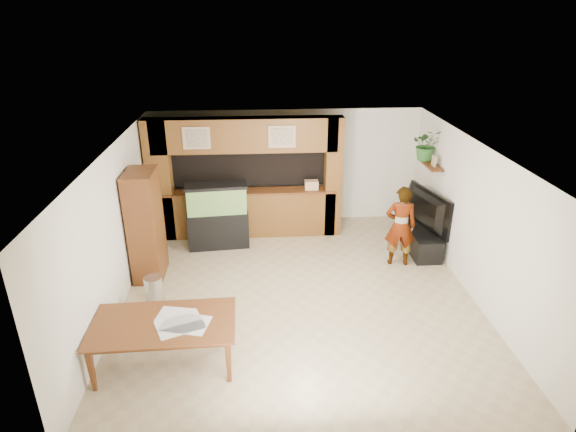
{
  "coord_description": "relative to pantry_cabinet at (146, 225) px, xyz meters",
  "views": [
    {
      "loc": [
        -0.66,
        -7.2,
        4.63
      ],
      "look_at": [
        -0.14,
        0.6,
        1.23
      ],
      "focal_mm": 30.0,
      "sensor_mm": 36.0,
      "label": 1
    }
  ],
  "objects": [
    {
      "name": "newspaper_a",
      "position": [
        0.94,
        -2.59,
        -0.33
      ],
      "size": [
        0.74,
        0.65,
        0.01
      ],
      "primitive_type": "cube",
      "rotation": [
        0.0,
        0.0,
        0.4
      ],
      "color": "silver",
      "rests_on": "dining_table"
    },
    {
      "name": "television",
      "position": [
        5.35,
        0.68,
        -0.15
      ],
      "size": [
        0.53,
        1.41,
        0.81
      ],
      "primitive_type": "imported",
      "rotation": [
        0.0,
        0.0,
        1.82
      ],
      "color": "black",
      "rests_on": "tv_stand"
    },
    {
      "name": "floor",
      "position": [
        2.7,
        -0.83,
        -1.02
      ],
      "size": [
        6.5,
        6.5,
        0.0
      ],
      "primitive_type": "plane",
      "color": "tan",
      "rests_on": "ground"
    },
    {
      "name": "counter_box",
      "position": [
        3.19,
        1.62,
        0.12
      ],
      "size": [
        0.29,
        0.19,
        0.19
      ],
      "primitive_type": "cube",
      "rotation": [
        0.0,
        0.0,
        -0.0
      ],
      "color": "tan",
      "rests_on": "partition"
    },
    {
      "name": "newspaper_b",
      "position": [
        1.01,
        -2.56,
        -0.33
      ],
      "size": [
        0.71,
        0.58,
        0.01
      ],
      "primitive_type": "cube",
      "rotation": [
        0.0,
        0.0,
        -0.25
      ],
      "color": "silver",
      "rests_on": "dining_table"
    },
    {
      "name": "potted_plant",
      "position": [
        5.52,
        1.36,
        1.03
      ],
      "size": [
        0.67,
        0.61,
        0.66
      ],
      "primitive_type": "imported",
      "rotation": [
        0.0,
        0.0,
        -0.18
      ],
      "color": "#2C6428",
      "rests_on": "wall_shelf"
    },
    {
      "name": "person",
      "position": [
        4.73,
        0.12,
        -0.22
      ],
      "size": [
        0.64,
        0.47,
        1.61
      ],
      "primitive_type": "imported",
      "rotation": [
        0.0,
        0.0,
        2.99
      ],
      "color": "tan",
      "rests_on": "floor"
    },
    {
      "name": "partition",
      "position": [
        1.75,
        1.8,
        0.29
      ],
      "size": [
        4.2,
        0.99,
        2.6
      ],
      "color": "brown",
      "rests_on": "floor"
    },
    {
      "name": "dining_table",
      "position": [
        0.7,
        -2.55,
        -0.67
      ],
      "size": [
        1.99,
        1.15,
        0.69
      ],
      "primitive_type": "imported",
      "rotation": [
        0.0,
        0.0,
        0.03
      ],
      "color": "brown",
      "rests_on": "floor"
    },
    {
      "name": "ceiling",
      "position": [
        2.7,
        -0.83,
        1.58
      ],
      "size": [
        6.5,
        6.5,
        0.0
      ],
      "primitive_type": "plane",
      "color": "white",
      "rests_on": "wall_back"
    },
    {
      "name": "trash_can",
      "position": [
        0.27,
        -1.05,
        -0.75
      ],
      "size": [
        0.3,
        0.3,
        0.55
      ],
      "primitive_type": "cylinder",
      "color": "#B2B2B7",
      "rests_on": "floor"
    },
    {
      "name": "wall_left",
      "position": [
        -0.3,
        -0.83,
        0.28
      ],
      "size": [
        0.0,
        6.5,
        6.5
      ],
      "primitive_type": "plane",
      "rotation": [
        1.57,
        0.0,
        1.57
      ],
      "color": "silver",
      "rests_on": "floor"
    },
    {
      "name": "pantry_cabinet",
      "position": [
        0.0,
        0.0,
        0.0
      ],
      "size": [
        0.51,
        0.83,
        2.04
      ],
      "primitive_type": "cube",
      "color": "brown",
      "rests_on": "floor"
    },
    {
      "name": "wall_right",
      "position": [
        5.7,
        -0.83,
        0.28
      ],
      "size": [
        0.0,
        6.5,
        6.5
      ],
      "primitive_type": "plane",
      "rotation": [
        1.57,
        0.0,
        -1.57
      ],
      "color": "silver",
      "rests_on": "floor"
    },
    {
      "name": "wall_shelf",
      "position": [
        5.55,
        1.12,
        0.68
      ],
      "size": [
        0.25,
        0.9,
        0.04
      ],
      "primitive_type": "cube",
      "color": "brown",
      "rests_on": "wall_right"
    },
    {
      "name": "newspaper_c",
      "position": [
        0.85,
        -2.35,
        -0.33
      ],
      "size": [
        0.56,
        0.46,
        0.01
      ],
      "primitive_type": "cube",
      "rotation": [
        0.0,
        0.0,
        -0.21
      ],
      "color": "silver",
      "rests_on": "dining_table"
    },
    {
      "name": "aquarium",
      "position": [
        1.2,
        1.12,
        -0.35
      ],
      "size": [
        1.24,
        0.46,
        1.37
      ],
      "rotation": [
        0.0,
        0.0,
        0.09
      ],
      "color": "black",
      "rests_on": "floor"
    },
    {
      "name": "tv_stand",
      "position": [
        5.35,
        0.68,
        -0.79
      ],
      "size": [
        0.51,
        1.4,
        0.47
      ],
      "primitive_type": "cube",
      "color": "black",
      "rests_on": "floor"
    },
    {
      "name": "photo_frame",
      "position": [
        5.55,
        0.94,
        0.81
      ],
      "size": [
        0.04,
        0.17,
        0.22
      ],
      "primitive_type": "cube",
      "rotation": [
        0.0,
        0.0,
        0.05
      ],
      "color": "tan",
      "rests_on": "wall_shelf"
    },
    {
      "name": "wall_back",
      "position": [
        2.7,
        2.42,
        0.28
      ],
      "size": [
        6.0,
        0.0,
        6.0
      ],
      "primitive_type": "plane",
      "rotation": [
        1.57,
        0.0,
        0.0
      ],
      "color": "silver",
      "rests_on": "floor"
    },
    {
      "name": "microphone",
      "position": [
        4.78,
        -0.04,
        0.64
      ],
      "size": [
        0.04,
        0.11,
        0.17
      ],
      "primitive_type": "cylinder",
      "rotation": [
        0.44,
        0.0,
        0.0
      ],
      "color": "black",
      "rests_on": "person"
    },
    {
      "name": "wall_clock",
      "position": [
        -0.27,
        0.17,
        0.88
      ],
      "size": [
        0.05,
        0.25,
        0.25
      ],
      "color": "black",
      "rests_on": "wall_left"
    }
  ]
}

